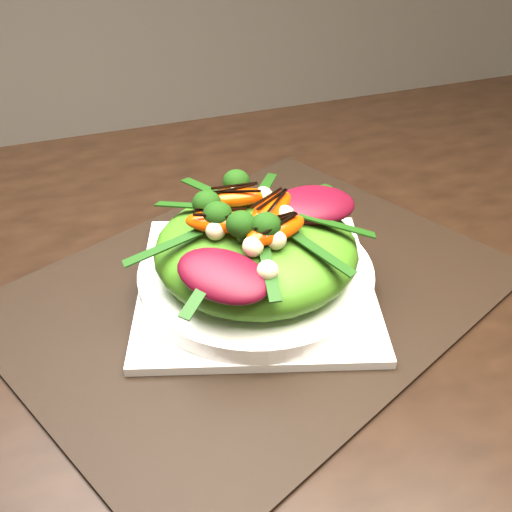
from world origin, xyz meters
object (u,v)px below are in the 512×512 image
object	(u,v)px
lettuce_mound	(256,249)
plate_base	(256,285)
dining_table	(369,263)
salad_bowl	(256,274)
orange_segment	(237,209)
placemat	(256,290)

from	to	relation	value
lettuce_mound	plate_base	bearing A→B (deg)	0.00
dining_table	lettuce_mound	size ratio (longest dim) A/B	7.59
plate_base	salad_bowl	xyz separation A→B (m)	(0.00, 0.00, 0.01)
lettuce_mound	orange_segment	xyz separation A→B (m)	(-0.02, 0.01, 0.04)
salad_bowl	lettuce_mound	size ratio (longest dim) A/B	1.18
dining_table	salad_bowl	size ratio (longest dim) A/B	6.45
plate_base	salad_bowl	bearing A→B (deg)	0.00
dining_table	lettuce_mound	bearing A→B (deg)	-170.35
dining_table	lettuce_mound	distance (m)	0.18
dining_table	placemat	size ratio (longest dim) A/B	3.13
dining_table	plate_base	xyz separation A→B (m)	(-0.16, -0.03, 0.03)
lettuce_mound	placemat	bearing A→B (deg)	26.57
plate_base	orange_segment	xyz separation A→B (m)	(-0.02, 0.01, 0.09)
plate_base	lettuce_mound	size ratio (longest dim) A/B	1.18
plate_base	lettuce_mound	xyz separation A→B (m)	(0.00, 0.00, 0.05)
plate_base	lettuce_mound	distance (m)	0.05
placemat	salad_bowl	distance (m)	0.02
dining_table	salad_bowl	bearing A→B (deg)	-170.35
dining_table	salad_bowl	distance (m)	0.16
placemat	lettuce_mound	distance (m)	0.05
plate_base	lettuce_mound	world-z (taller)	lettuce_mound
salad_bowl	plate_base	bearing A→B (deg)	0.00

